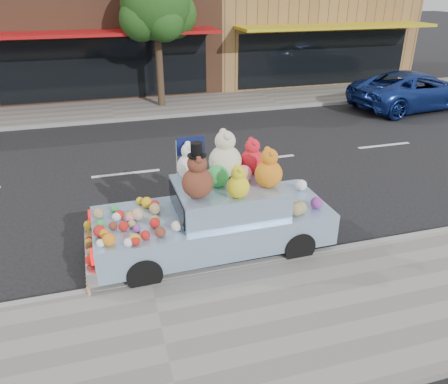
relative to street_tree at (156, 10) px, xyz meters
name	(u,v)px	position (x,y,z in m)	size (l,w,h in m)	color
ground	(126,174)	(-2.03, -6.55, -3.69)	(120.00, 120.00, 0.00)	black
near_sidewalk	(165,347)	(-2.03, -13.05, -3.63)	(60.00, 3.00, 0.12)	gray
far_sidewalk	(112,110)	(-2.03, -0.05, -3.63)	(60.00, 3.00, 0.12)	gray
near_kerb	(151,283)	(-2.03, -11.55, -3.63)	(60.00, 0.12, 0.13)	gray
far_kerb	(114,120)	(-2.03, -1.55, -3.63)	(60.00, 0.12, 0.13)	gray
storefront_mid	(97,6)	(-2.03, 5.42, -0.05)	(10.00, 9.80, 7.30)	brown
storefront_right	(292,3)	(7.97, 5.42, -0.05)	(10.00, 9.80, 7.30)	olive
street_tree	(156,10)	(0.00, 0.00, 0.00)	(3.00, 2.70, 5.22)	#38281C
car_blue	(414,90)	(9.74, -2.95, -2.95)	(2.45, 5.32, 1.48)	navy
art_car	(215,212)	(-0.69, -10.78, -2.87)	(4.51, 1.82, 2.33)	black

